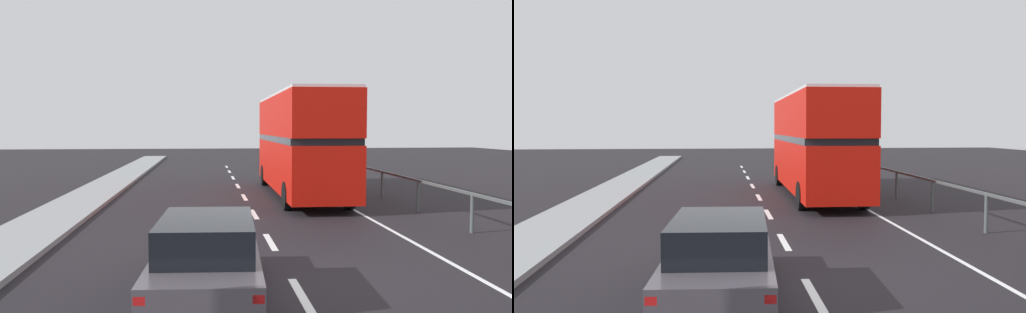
% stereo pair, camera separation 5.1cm
% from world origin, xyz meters
% --- Properties ---
extents(ground_plane, '(74.05, 120.00, 0.10)m').
position_xyz_m(ground_plane, '(0.00, 0.00, -0.05)').
color(ground_plane, black).
extents(lane_paint_markings, '(3.70, 46.00, 0.01)m').
position_xyz_m(lane_paint_markings, '(2.23, 8.37, 0.00)').
color(lane_paint_markings, silver).
rests_on(lane_paint_markings, ground).
extents(bridge_side_railing, '(0.10, 42.00, 1.11)m').
position_xyz_m(bridge_side_railing, '(5.62, 9.00, 0.90)').
color(bridge_side_railing, '#495050').
rests_on(bridge_side_railing, ground).
extents(double_decker_bus_red, '(2.61, 10.61, 4.26)m').
position_xyz_m(double_decker_bus_red, '(2.39, 11.75, 2.28)').
color(double_decker_bus_red, red).
rests_on(double_decker_bus_red, ground).
extents(hatchback_car_near, '(2.00, 4.40, 1.37)m').
position_xyz_m(hatchback_car_near, '(-1.61, -0.66, 0.65)').
color(hatchback_car_near, '#4E474F').
rests_on(hatchback_car_near, ground).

